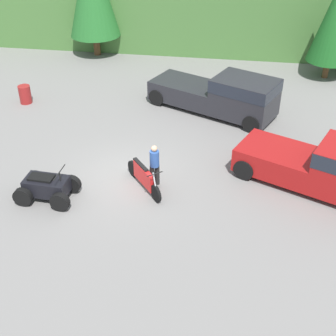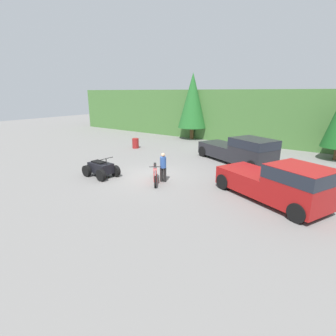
# 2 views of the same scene
# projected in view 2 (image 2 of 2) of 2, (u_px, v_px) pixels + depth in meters

# --- Properties ---
(ground_plane) EXTENTS (80.00, 80.00, 0.00)m
(ground_plane) POSITION_uv_depth(u_px,v_px,m) (150.00, 177.00, 15.59)
(ground_plane) COLOR slate
(hillside_backdrop) EXTENTS (44.00, 6.00, 5.07)m
(hillside_backdrop) POSITION_uv_depth(u_px,v_px,m) (247.00, 115.00, 27.34)
(hillside_backdrop) COLOR #477538
(hillside_backdrop) RESTS_ON ground_plane
(tree_left) EXTENTS (2.96, 2.96, 6.73)m
(tree_left) POSITION_uv_depth(u_px,v_px,m) (193.00, 101.00, 26.98)
(tree_left) COLOR brown
(tree_left) RESTS_ON ground_plane
(pickup_truck_red) EXTENTS (5.58, 3.94, 1.93)m
(pickup_truck_red) POSITION_uv_depth(u_px,v_px,m) (281.00, 182.00, 11.58)
(pickup_truck_red) COLOR maroon
(pickup_truck_red) RESTS_ON ground_plane
(pickup_truck_second) EXTENTS (6.29, 4.29, 1.93)m
(pickup_truck_second) POSITION_uv_depth(u_px,v_px,m) (242.00, 150.00, 18.00)
(pickup_truck_second) COLOR #232328
(pickup_truck_second) RESTS_ON ground_plane
(dirt_bike) EXTENTS (1.60, 1.96, 1.13)m
(dirt_bike) POSITION_uv_depth(u_px,v_px,m) (155.00, 174.00, 14.59)
(dirt_bike) COLOR black
(dirt_bike) RESTS_ON ground_plane
(quad_atv) EXTENTS (2.10, 1.39, 1.20)m
(quad_atv) POSITION_uv_depth(u_px,v_px,m) (101.00, 169.00, 15.51)
(quad_atv) COLOR black
(quad_atv) RESTS_ON ground_plane
(rider_person) EXTENTS (0.45, 0.45, 1.65)m
(rider_person) POSITION_uv_depth(u_px,v_px,m) (163.00, 166.00, 14.49)
(rider_person) COLOR black
(rider_person) RESTS_ON ground_plane
(steel_barrel) EXTENTS (0.58, 0.58, 0.88)m
(steel_barrel) POSITION_uv_depth(u_px,v_px,m) (136.00, 143.00, 23.35)
(steel_barrel) COLOR maroon
(steel_barrel) RESTS_ON ground_plane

